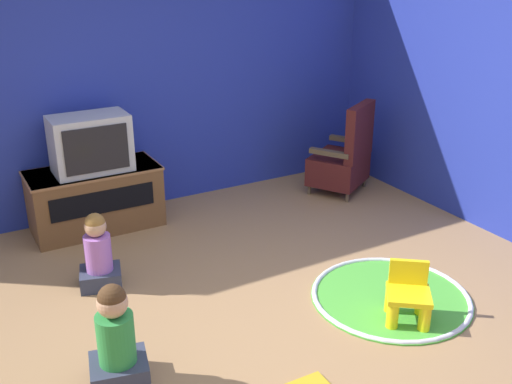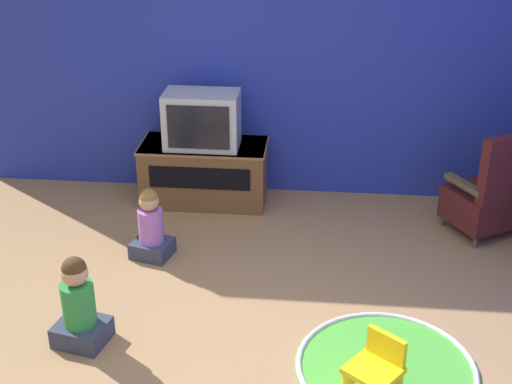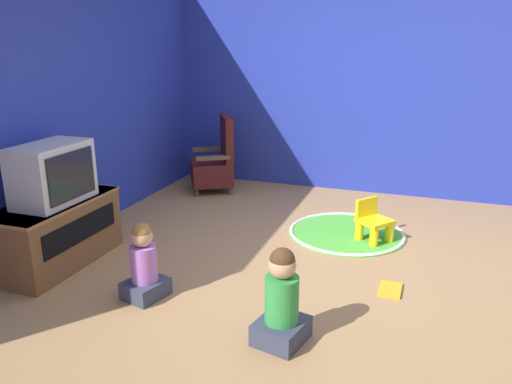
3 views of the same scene
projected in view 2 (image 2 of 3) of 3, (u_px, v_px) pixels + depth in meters
The scene contains 9 objects.
ground_plane at pixel (265, 352), 4.78m from camera, with size 30.00×30.00×0.00m, color #9E754C.
wall_back at pixel (261, 51), 6.50m from camera, with size 5.48×0.12×2.74m.
tv_cabinet at pixel (205, 171), 6.70m from camera, with size 1.18×0.56×0.58m.
television at pixel (202, 120), 6.42m from camera, with size 0.67×0.40×0.51m.
black_armchair at pixel (491, 195), 6.09m from camera, with size 0.77×0.74×0.97m.
yellow_kid_chair at pixel (375, 374), 4.32m from camera, with size 0.41×0.40×0.41m.
play_mat at pixel (386, 367), 4.63m from camera, with size 1.19×1.19×0.04m.
child_watching_left at pixel (151, 228), 5.79m from camera, with size 0.37×0.34×0.61m.
child_watching_center at pixel (79, 307), 4.76m from camera, with size 0.40×0.36×0.66m.
Camera 2 is at (0.31, -3.81, 3.07)m, focal length 50.00 mm.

